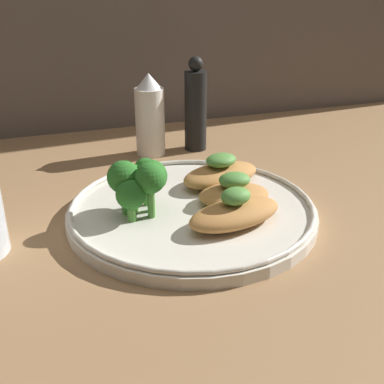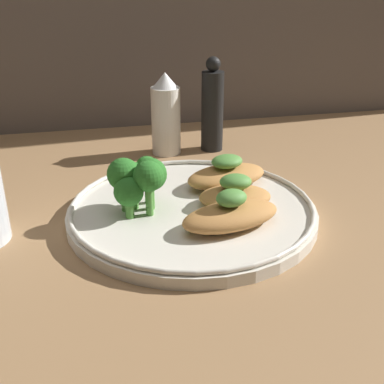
{
  "view_description": "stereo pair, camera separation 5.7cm",
  "coord_description": "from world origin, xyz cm",
  "px_view_note": "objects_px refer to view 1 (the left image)",
  "views": [
    {
      "loc": [
        -17.02,
        -49.2,
        27.4
      ],
      "look_at": [
        0.0,
        0.0,
        3.4
      ],
      "focal_mm": 45.0,
      "sensor_mm": 36.0,
      "label": 1
    },
    {
      "loc": [
        -11.51,
        -50.77,
        27.4
      ],
      "look_at": [
        0.0,
        0.0,
        3.4
      ],
      "focal_mm": 45.0,
      "sensor_mm": 36.0,
      "label": 2
    }
  ],
  "objects_px": {
    "plate": "(192,210)",
    "broccoli_bunch": "(139,180)",
    "pepper_grinder": "(196,108)",
    "sauce_bottle": "(150,117)"
  },
  "relations": [
    {
      "from": "sauce_bottle",
      "to": "broccoli_bunch",
      "type": "bearing_deg",
      "value": -107.47
    },
    {
      "from": "plate",
      "to": "sauce_bottle",
      "type": "bearing_deg",
      "value": 87.57
    },
    {
      "from": "plate",
      "to": "broccoli_bunch",
      "type": "distance_m",
      "value": 0.08
    },
    {
      "from": "broccoli_bunch",
      "to": "sauce_bottle",
      "type": "relative_size",
      "value": 0.53
    },
    {
      "from": "sauce_bottle",
      "to": "pepper_grinder",
      "type": "relative_size",
      "value": 0.86
    },
    {
      "from": "pepper_grinder",
      "to": "sauce_bottle",
      "type": "bearing_deg",
      "value": 180.0
    },
    {
      "from": "sauce_bottle",
      "to": "plate",
      "type": "bearing_deg",
      "value": -92.43
    },
    {
      "from": "plate",
      "to": "broccoli_bunch",
      "type": "xyz_separation_m",
      "value": [
        -0.06,
        0.0,
        0.05
      ]
    },
    {
      "from": "pepper_grinder",
      "to": "broccoli_bunch",
      "type": "bearing_deg",
      "value": -123.01
    },
    {
      "from": "broccoli_bunch",
      "to": "pepper_grinder",
      "type": "bearing_deg",
      "value": 56.99
    }
  ]
}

